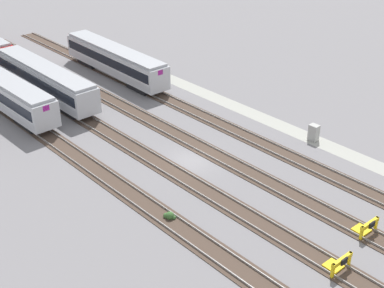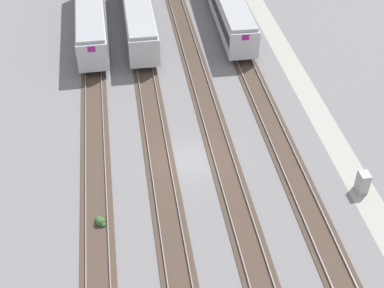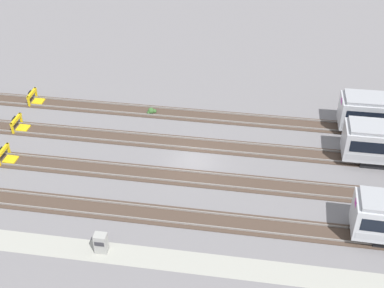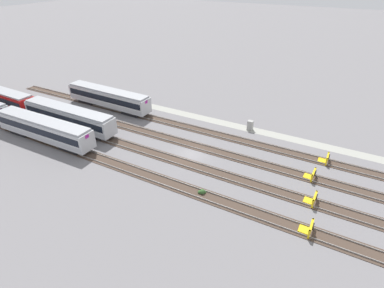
# 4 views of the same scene
# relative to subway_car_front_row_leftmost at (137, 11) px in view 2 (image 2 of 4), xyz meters

# --- Properties ---
(ground_plane) EXTENTS (400.00, 400.00, 0.00)m
(ground_plane) POSITION_rel_subway_car_front_row_leftmost_xyz_m (-21.65, -2.34, -2.04)
(ground_plane) COLOR slate
(service_walkway) EXTENTS (54.00, 2.00, 0.01)m
(service_walkway) POSITION_rel_subway_car_front_row_leftmost_xyz_m (-21.65, -13.82, -2.04)
(service_walkway) COLOR #9E9E93
(service_walkway) RESTS_ON ground
(rail_track_nearest) EXTENTS (90.00, 2.23, 0.21)m
(rail_track_nearest) POSITION_rel_subway_car_front_row_leftmost_xyz_m (-21.65, -9.52, -2.00)
(rail_track_nearest) COLOR #47382D
(rail_track_nearest) RESTS_ON ground
(rail_track_near_inner) EXTENTS (90.00, 2.24, 0.21)m
(rail_track_near_inner) POSITION_rel_subway_car_front_row_leftmost_xyz_m (-21.65, -4.73, -2.00)
(rail_track_near_inner) COLOR #47382D
(rail_track_near_inner) RESTS_ON ground
(rail_track_middle) EXTENTS (90.00, 2.24, 0.21)m
(rail_track_middle) POSITION_rel_subway_car_front_row_leftmost_xyz_m (-21.65, 0.05, -2.00)
(rail_track_middle) COLOR #47382D
(rail_track_middle) RESTS_ON ground
(rail_track_far_inner) EXTENTS (90.00, 2.23, 0.21)m
(rail_track_far_inner) POSITION_rel_subway_car_front_row_leftmost_xyz_m (-21.65, 4.83, -2.00)
(rail_track_far_inner) COLOR #47382D
(rail_track_far_inner) RESTS_ON ground
(subway_car_front_row_leftmost) EXTENTS (18.01, 2.91, 3.70)m
(subway_car_front_row_leftmost) POSITION_rel_subway_car_front_row_leftmost_xyz_m (0.00, 0.00, 0.00)
(subway_car_front_row_leftmost) COLOR #B7BABF
(subway_car_front_row_leftmost) RESTS_ON ground
(subway_car_front_row_left_inner) EXTENTS (18.04, 3.13, 3.70)m
(subway_car_front_row_left_inner) POSITION_rel_subway_car_front_row_leftmost_xyz_m (0.00, 4.82, 0.00)
(subway_car_front_row_left_inner) COLOR #B7BABF
(subway_car_front_row_left_inner) RESTS_ON ground
(subway_car_front_row_centre) EXTENTS (18.06, 3.21, 3.70)m
(subway_car_front_row_centre) POSITION_rel_subway_car_front_row_leftmost_xyz_m (0.00, -9.47, 0.00)
(subway_car_front_row_centre) COLOR #B7BABF
(subway_car_front_row_centre) RESTS_ON ground
(electrical_cabinet) EXTENTS (0.90, 0.73, 1.60)m
(electrical_cabinet) POSITION_rel_subway_car_front_row_leftmost_xyz_m (-26.59, -13.71, -1.24)
(electrical_cabinet) COLOR #9E9E99
(electrical_cabinet) RESTS_ON ground
(weed_clump) EXTENTS (0.92, 0.70, 0.64)m
(weed_clump) POSITION_rel_subway_car_front_row_leftmost_xyz_m (-26.94, 4.60, -1.80)
(weed_clump) COLOR #38602D
(weed_clump) RESTS_ON ground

